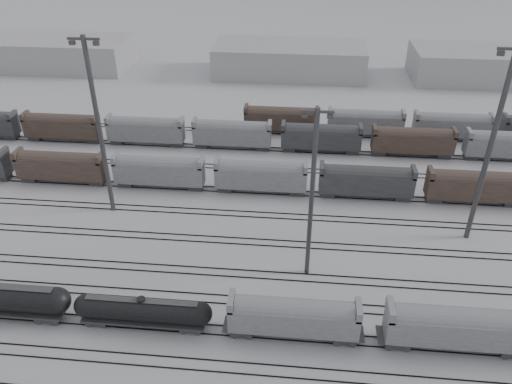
# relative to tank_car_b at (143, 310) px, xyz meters

# --- Properties ---
(ground) EXTENTS (900.00, 900.00, 0.00)m
(ground) POSITION_rel_tank_car_b_xyz_m (2.62, -1.00, -2.28)
(ground) COLOR silver
(ground) RESTS_ON ground
(tracks) EXTENTS (220.00, 71.50, 0.16)m
(tracks) POSITION_rel_tank_car_b_xyz_m (2.62, 16.50, -2.20)
(tracks) COLOR black
(tracks) RESTS_ON ground
(tank_car_b) EXTENTS (15.95, 2.66, 3.94)m
(tank_car_b) POSITION_rel_tank_car_b_xyz_m (0.00, 0.00, 0.00)
(tank_car_b) COLOR #262729
(tank_car_b) RESTS_ON ground
(hopper_car_a) EXTENTS (14.38, 2.86, 5.14)m
(hopper_car_a) POSITION_rel_tank_car_b_xyz_m (17.02, 0.00, 0.90)
(hopper_car_a) COLOR #262729
(hopper_car_a) RESTS_ON ground
(hopper_car_b) EXTENTS (15.33, 3.05, 5.48)m
(hopper_car_b) POSITION_rel_tank_car_b_xyz_m (34.52, 0.00, 1.11)
(hopper_car_b) COLOR #262729
(hopper_car_b) RESTS_ON ground
(light_mast_b) EXTENTS (4.32, 0.69, 27.03)m
(light_mast_b) POSITION_rel_tank_car_b_xyz_m (-11.98, 23.32, 12.06)
(light_mast_b) COLOR #3C3C3F
(light_mast_b) RESTS_ON ground
(light_mast_c) EXTENTS (3.67, 0.59, 22.92)m
(light_mast_c) POSITION_rel_tank_car_b_xyz_m (18.46, 11.23, 9.88)
(light_mast_c) COLOR #3C3C3F
(light_mast_c) RESTS_ON ground
(light_mast_d) EXTENTS (4.43, 0.71, 27.68)m
(light_mast_d) POSITION_rel_tank_car_b_xyz_m (41.38, 21.27, 12.40)
(light_mast_d) COLOR #3C3C3F
(light_mast_d) RESTS_ON ground
(bg_string_near) EXTENTS (151.00, 3.00, 5.60)m
(bg_string_near) POSITION_rel_tank_car_b_xyz_m (10.62, 31.00, 0.52)
(bg_string_near) COLOR gray
(bg_string_near) RESTS_ON ground
(bg_string_mid) EXTENTS (151.00, 3.00, 5.60)m
(bg_string_mid) POSITION_rel_tank_car_b_xyz_m (20.62, 47.00, 0.52)
(bg_string_mid) COLOR #262729
(bg_string_mid) RESTS_ON ground
(bg_string_far) EXTENTS (66.00, 3.00, 5.60)m
(bg_string_far) POSITION_rel_tank_car_b_xyz_m (38.12, 55.00, 0.52)
(bg_string_far) COLOR #4D3A30
(bg_string_far) RESTS_ON ground
(warehouse_left) EXTENTS (50.00, 18.00, 8.00)m
(warehouse_left) POSITION_rel_tank_car_b_xyz_m (-57.38, 94.00, 1.72)
(warehouse_left) COLOR #A4A4A6
(warehouse_left) RESTS_ON ground
(warehouse_mid) EXTENTS (40.00, 18.00, 8.00)m
(warehouse_mid) POSITION_rel_tank_car_b_xyz_m (12.62, 94.00, 1.72)
(warehouse_mid) COLOR #A4A4A6
(warehouse_mid) RESTS_ON ground
(warehouse_right) EXTENTS (35.00, 18.00, 8.00)m
(warehouse_right) POSITION_rel_tank_car_b_xyz_m (62.62, 94.00, 1.72)
(warehouse_right) COLOR #A4A4A6
(warehouse_right) RESTS_ON ground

